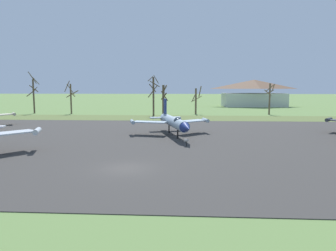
{
  "coord_description": "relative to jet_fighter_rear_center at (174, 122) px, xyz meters",
  "views": [
    {
      "loc": [
        4.9,
        -24.62,
        6.61
      ],
      "look_at": [
        2.53,
        15.87,
        1.66
      ],
      "focal_mm": 33.44,
      "sensor_mm": 36.0,
      "label": 1
    }
  ],
  "objects": [
    {
      "name": "bare_tree_right_of_center",
      "position": [
        -3.71,
        32.19,
        1.87
      ],
      "size": [
        1.8,
        2.1,
        7.2
      ],
      "color": "brown",
      "rests_on": "ground"
    },
    {
      "name": "info_placard_rear_center",
      "position": [
        1.73,
        -7.51,
        -1.44
      ],
      "size": [
        0.52,
        0.23,
        0.9
      ],
      "color": "black",
      "rests_on": "ground"
    },
    {
      "name": "bare_tree_far_left",
      "position": [
        -37.1,
        35.59,
        3.04
      ],
      "size": [
        3.41,
        3.41,
        10.55
      ],
      "color": "brown",
      "rests_on": "ground"
    },
    {
      "name": "bare_tree_far_right",
      "position": [
        4.14,
        36.14,
        1.56
      ],
      "size": [
        2.68,
        2.49,
        6.97
      ],
      "color": "brown",
      "rests_on": "ground"
    },
    {
      "name": "jet_fighter_rear_center",
      "position": [
        0.0,
        0.0,
        0.0
      ],
      "size": [
        11.37,
        14.22,
        4.91
      ],
      "color": "#8EA3B2",
      "rests_on": "ground"
    },
    {
      "name": "bare_tree_backdrop_extra",
      "position": [
        21.99,
        35.8,
        2.3
      ],
      "size": [
        2.81,
        2.83,
        7.59
      ],
      "color": "brown",
      "rests_on": "ground"
    },
    {
      "name": "visitor_building",
      "position": [
        25.13,
        69.14,
        2.64
      ],
      "size": [
        22.44,
        12.68,
        9.3
      ],
      "color": "beige",
      "rests_on": "ground"
    },
    {
      "name": "ground_plane",
      "position": [
        -3.22,
        -17.38,
        -1.99
      ],
      "size": [
        600.0,
        600.0,
        0.0
      ],
      "primitive_type": "plane",
      "color": "#607F42"
    },
    {
      "name": "grass_verge_strip",
      "position": [
        -3.22,
        25.41,
        -1.96
      ],
      "size": [
        145.4,
        12.0,
        0.06
      ],
      "primitive_type": "cube",
      "color": "#586835",
      "rests_on": "ground"
    },
    {
      "name": "bare_tree_left_of_center",
      "position": [
        -27.18,
        34.83,
        2.31
      ],
      "size": [
        3.06,
        2.82,
        8.32
      ],
      "color": "brown",
      "rests_on": "ground"
    },
    {
      "name": "asphalt_apron",
      "position": [
        -3.22,
        -3.58,
        -1.97
      ],
      "size": [
        85.4,
        45.99,
        0.05
      ],
      "primitive_type": "cube",
      "color": "#383533",
      "rests_on": "ground"
    },
    {
      "name": "bare_tree_center",
      "position": [
        -5.94,
        30.25,
        3.04
      ],
      "size": [
        2.97,
        3.01,
        9.39
      ],
      "color": "brown",
      "rests_on": "ground"
    }
  ]
}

